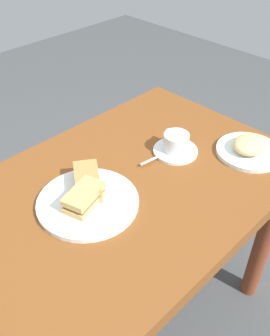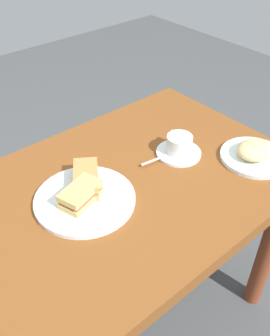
{
  "view_description": "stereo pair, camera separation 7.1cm",
  "coord_description": "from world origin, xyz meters",
  "px_view_note": "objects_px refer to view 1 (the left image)",
  "views": [
    {
      "loc": [
        -0.46,
        -0.62,
        1.48
      ],
      "look_at": [
        0.17,
        0.01,
        0.77
      ],
      "focal_mm": 40.12,
      "sensor_mm": 36.0,
      "label": 1
    },
    {
      "loc": [
        -0.41,
        -0.67,
        1.48
      ],
      "look_at": [
        0.17,
        0.01,
        0.77
      ],
      "focal_mm": 40.12,
      "sensor_mm": 36.0,
      "label": 2
    }
  ],
  "objects_px": {
    "dining_table": "(97,229)",
    "sandwich_plate": "(88,202)",
    "coffee_saucer": "(175,150)",
    "spoon": "(157,157)",
    "sandwich_front": "(84,197)",
    "coffee_cup": "(175,141)",
    "side_plate": "(249,151)",
    "sandwich_back": "(87,181)"
  },
  "relations": [
    {
      "from": "coffee_cup",
      "to": "dining_table",
      "type": "bearing_deg",
      "value": -179.24
    },
    {
      "from": "coffee_cup",
      "to": "coffee_saucer",
      "type": "bearing_deg",
      "value": -112.42
    },
    {
      "from": "coffee_saucer",
      "to": "spoon",
      "type": "bearing_deg",
      "value": 171.63
    },
    {
      "from": "dining_table",
      "to": "side_plate",
      "type": "relative_size",
      "value": 6.17
    },
    {
      "from": "sandwich_back",
      "to": "sandwich_front",
      "type": "bearing_deg",
      "value": -136.68
    },
    {
      "from": "sandwich_plate",
      "to": "coffee_cup",
      "type": "bearing_deg",
      "value": -1.49
    },
    {
      "from": "dining_table",
      "to": "sandwich_front",
      "type": "xyz_separation_m",
      "value": [
        -0.03,
        0.01,
        0.14
      ]
    },
    {
      "from": "sandwich_front",
      "to": "side_plate",
      "type": "relative_size",
      "value": 0.63
    },
    {
      "from": "coffee_saucer",
      "to": "sandwich_front",
      "type": "bearing_deg",
      "value": 179.08
    },
    {
      "from": "sandwich_back",
      "to": "coffee_cup",
      "type": "height_order",
      "value": "coffee_cup"
    },
    {
      "from": "sandwich_plate",
      "to": "side_plate",
      "type": "xyz_separation_m",
      "value": [
        0.53,
        -0.19,
        0.0
      ]
    },
    {
      "from": "spoon",
      "to": "side_plate",
      "type": "relative_size",
      "value": 0.46
    },
    {
      "from": "dining_table",
      "to": "coffee_saucer",
      "type": "height_order",
      "value": "coffee_saucer"
    },
    {
      "from": "sandwich_back",
      "to": "coffee_cup",
      "type": "distance_m",
      "value": 0.33
    },
    {
      "from": "spoon",
      "to": "dining_table",
      "type": "bearing_deg",
      "value": -177.01
    },
    {
      "from": "side_plate",
      "to": "coffee_cup",
      "type": "bearing_deg",
      "value": 132.62
    },
    {
      "from": "spoon",
      "to": "side_plate",
      "type": "xyz_separation_m",
      "value": [
        0.24,
        -0.19,
        -0.01
      ]
    },
    {
      "from": "spoon",
      "to": "side_plate",
      "type": "distance_m",
      "value": 0.31
    },
    {
      "from": "sandwich_front",
      "to": "sandwich_back",
      "type": "bearing_deg",
      "value": 43.32
    },
    {
      "from": "sandwich_front",
      "to": "coffee_cup",
      "type": "xyz_separation_m",
      "value": [
        0.38,
        -0.0,
        0.0
      ]
    },
    {
      "from": "coffee_saucer",
      "to": "coffee_cup",
      "type": "distance_m",
      "value": 0.04
    },
    {
      "from": "dining_table",
      "to": "sandwich_front",
      "type": "height_order",
      "value": "sandwich_front"
    },
    {
      "from": "sandwich_back",
      "to": "coffee_saucer",
      "type": "xyz_separation_m",
      "value": [
        0.33,
        -0.05,
        -0.03
      ]
    },
    {
      "from": "sandwich_back",
      "to": "coffee_cup",
      "type": "bearing_deg",
      "value": -8.84
    },
    {
      "from": "dining_table",
      "to": "sandwich_plate",
      "type": "relative_size",
      "value": 4.63
    },
    {
      "from": "sandwich_back",
      "to": "side_plate",
      "type": "bearing_deg",
      "value": -25.11
    },
    {
      "from": "sandwich_front",
      "to": "sandwich_back",
      "type": "xyz_separation_m",
      "value": [
        0.05,
        0.05,
        -0.0
      ]
    },
    {
      "from": "dining_table",
      "to": "coffee_cup",
      "type": "distance_m",
      "value": 0.38
    },
    {
      "from": "sandwich_back",
      "to": "spoon",
      "type": "bearing_deg",
      "value": -9.35
    },
    {
      "from": "sandwich_back",
      "to": "spoon",
      "type": "xyz_separation_m",
      "value": [
        0.25,
        -0.04,
        -0.02
      ]
    },
    {
      "from": "sandwich_plate",
      "to": "coffee_saucer",
      "type": "xyz_separation_m",
      "value": [
        0.36,
        -0.01,
        -0.0
      ]
    },
    {
      "from": "sandwich_back",
      "to": "coffee_saucer",
      "type": "height_order",
      "value": "sandwich_back"
    },
    {
      "from": "coffee_cup",
      "to": "side_plate",
      "type": "distance_m",
      "value": 0.25
    },
    {
      "from": "coffee_cup",
      "to": "spoon",
      "type": "height_order",
      "value": "coffee_cup"
    },
    {
      "from": "sandwich_front",
      "to": "spoon",
      "type": "distance_m",
      "value": 0.3
    },
    {
      "from": "coffee_saucer",
      "to": "spoon",
      "type": "relative_size",
      "value": 1.5
    },
    {
      "from": "sandwich_front",
      "to": "sandwich_back",
      "type": "distance_m",
      "value": 0.07
    },
    {
      "from": "sandwich_plate",
      "to": "dining_table",
      "type": "bearing_deg",
      "value": -48.5
    },
    {
      "from": "sandwich_plate",
      "to": "coffee_cup",
      "type": "height_order",
      "value": "coffee_cup"
    },
    {
      "from": "sandwich_plate",
      "to": "side_plate",
      "type": "distance_m",
      "value": 0.56
    },
    {
      "from": "sandwich_back",
      "to": "coffee_cup",
      "type": "xyz_separation_m",
      "value": [
        0.33,
        -0.05,
        0.0
      ]
    },
    {
      "from": "sandwich_front",
      "to": "coffee_saucer",
      "type": "bearing_deg",
      "value": -0.92
    }
  ]
}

